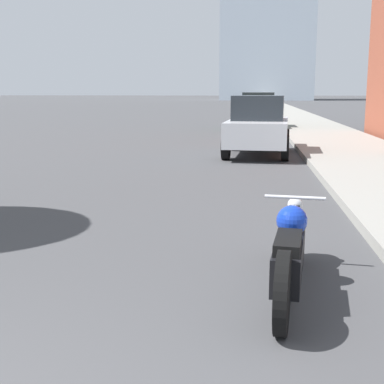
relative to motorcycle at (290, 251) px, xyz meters
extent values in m
cube|color=gray|center=(2.68, 36.71, -0.31)|extent=(3.20, 240.00, 0.15)
cylinder|color=black|center=(0.11, 0.83, -0.06)|extent=(0.18, 0.66, 0.65)
cylinder|color=black|center=(-0.12, -0.89, -0.06)|extent=(0.18, 0.66, 0.65)
cube|color=black|center=(0.00, -0.03, -0.04)|extent=(0.41, 1.34, 0.33)
sphere|color=#1433AD|center=(0.03, 0.23, 0.23)|extent=(0.29, 0.29, 0.29)
cube|color=black|center=(-0.04, -0.31, 0.17)|extent=(0.29, 0.62, 0.10)
sphere|color=silver|center=(0.11, 0.85, 0.25)|extent=(0.16, 0.16, 0.16)
cylinder|color=silver|center=(0.09, 0.73, 0.36)|extent=(0.62, 0.12, 0.04)
cube|color=#BCBCC1|center=(-0.13, 10.62, 0.29)|extent=(1.91, 3.94, 0.67)
cube|color=#23282D|center=(-0.13, 10.62, 0.97)|extent=(1.52, 1.94, 0.68)
cylinder|color=black|center=(-0.82, 11.86, -0.04)|extent=(0.25, 0.70, 0.69)
cylinder|color=black|center=(0.73, 11.75, -0.04)|extent=(0.25, 0.70, 0.69)
cylinder|color=black|center=(-0.99, 9.49, -0.04)|extent=(0.25, 0.70, 0.69)
cylinder|color=black|center=(0.56, 9.37, -0.04)|extent=(0.25, 0.70, 0.69)
cube|color=#1E6B33|center=(-0.01, 21.18, 0.31)|extent=(1.78, 4.05, 0.72)
cube|color=#23282D|center=(-0.01, 21.18, 1.01)|extent=(1.49, 1.95, 0.69)
cylinder|color=black|center=(-0.84, 22.42, -0.06)|extent=(0.21, 0.66, 0.66)
cylinder|color=black|center=(0.79, 22.44, -0.06)|extent=(0.21, 0.66, 0.66)
cylinder|color=black|center=(-0.81, 19.92, -0.06)|extent=(0.21, 0.66, 0.66)
cylinder|color=black|center=(0.83, 19.94, -0.06)|extent=(0.21, 0.66, 0.66)
camera|label=1|loc=(-0.39, -4.75, 1.44)|focal=50.00mm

